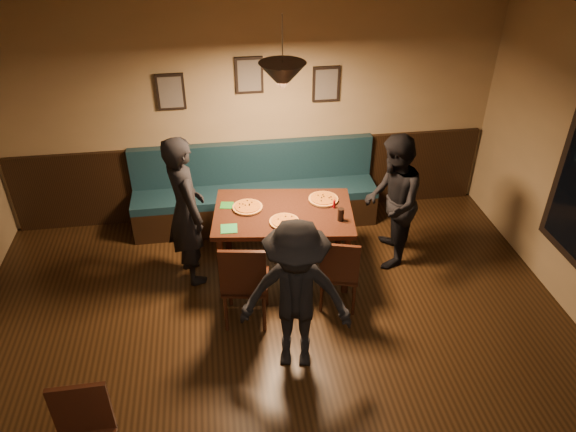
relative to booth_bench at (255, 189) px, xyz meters
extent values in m
plane|color=silver|center=(0.00, -3.20, 2.30)|extent=(7.00, 7.00, 0.00)
plane|color=#8C704F|center=(0.00, 0.30, 0.90)|extent=(6.00, 0.00, 6.00)
cube|color=black|center=(0.00, 0.27, 0.00)|extent=(5.88, 0.06, 1.00)
cube|color=black|center=(-0.90, 0.27, 1.20)|extent=(0.32, 0.04, 0.42)
cube|color=black|center=(0.00, 0.27, 1.35)|extent=(0.32, 0.04, 0.42)
cube|color=black|center=(0.90, 0.27, 1.20)|extent=(0.32, 0.04, 0.42)
cone|color=black|center=(0.21, -0.99, 1.75)|extent=(0.44, 0.44, 0.25)
cube|color=black|center=(0.21, -0.99, -0.11)|extent=(1.57, 1.12, 0.78)
imported|color=black|center=(-0.80, -0.93, 0.34)|extent=(0.59, 0.72, 1.69)
imported|color=black|center=(1.42, -0.97, 0.28)|extent=(0.78, 0.89, 1.55)
imported|color=black|center=(0.14, -2.33, 0.26)|extent=(1.07, 0.75, 1.51)
cylinder|color=orange|center=(-0.16, -0.89, 0.30)|extent=(0.33, 0.33, 0.04)
cylinder|color=orange|center=(0.19, -1.22, 0.30)|extent=(0.36, 0.36, 0.04)
cylinder|color=gold|center=(0.68, -0.84, 0.30)|extent=(0.33, 0.33, 0.04)
cylinder|color=black|center=(0.77, -1.25, 0.35)|extent=(0.08, 0.08, 0.14)
cylinder|color=#95040C|center=(0.76, -1.00, 0.34)|extent=(0.03, 0.03, 0.11)
cube|color=#1B651F|center=(-0.37, -0.79, 0.29)|extent=(0.16, 0.16, 0.01)
cube|color=#217E3A|center=(-0.38, -1.24, 0.29)|extent=(0.17, 0.17, 0.01)
cube|color=silver|center=(0.21, -1.42, 0.29)|extent=(0.20, 0.11, 0.00)
camera|label=1|loc=(-0.44, -5.80, 3.39)|focal=33.89mm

